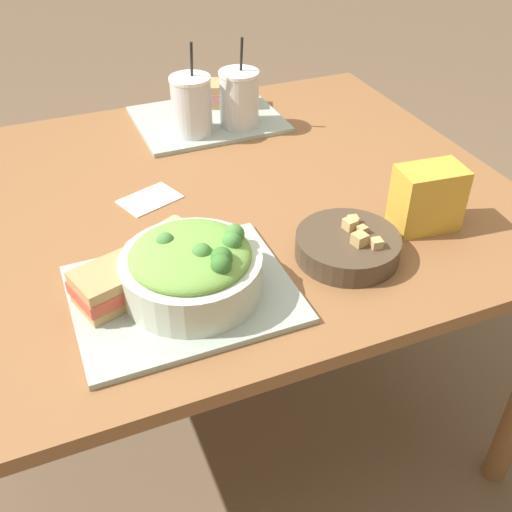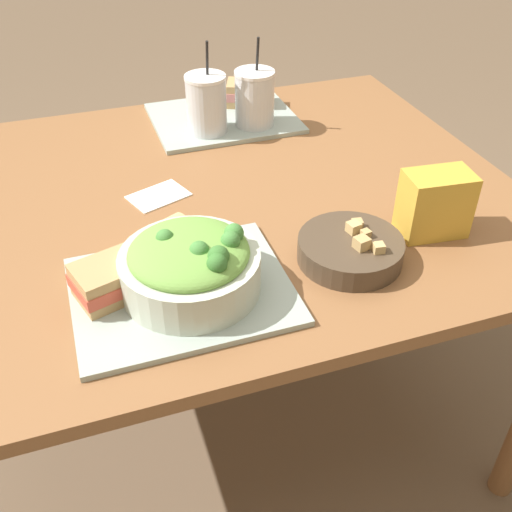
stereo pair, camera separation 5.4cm
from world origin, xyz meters
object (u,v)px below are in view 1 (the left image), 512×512
at_px(salad_bowl, 192,267).
at_px(soup_bowl, 348,245).
at_px(baguette_near, 159,241).
at_px(drink_cup_red, 239,100).
at_px(drink_cup_dark, 192,107).
at_px(chip_bag, 427,198).
at_px(sandwich_near, 110,286).
at_px(napkin_folded, 150,199).
at_px(sandwich_far, 230,93).

distance_m(salad_bowl, soup_bowl, 0.31).
bearing_deg(soup_bowl, baguette_near, 159.24).
bearing_deg(soup_bowl, drink_cup_red, 88.70).
xyz_separation_m(drink_cup_dark, chip_bag, (0.31, -0.58, -0.02)).
bearing_deg(drink_cup_dark, sandwich_near, -119.75).
relative_size(drink_cup_dark, chip_bag, 1.69).
xyz_separation_m(baguette_near, drink_cup_dark, (0.22, 0.48, 0.04)).
distance_m(soup_bowl, napkin_folded, 0.46).
distance_m(sandwich_far, napkin_folded, 0.53).
bearing_deg(sandwich_far, baguette_near, -99.62).
bearing_deg(baguette_near, chip_bag, -126.78).
bearing_deg(chip_bag, sandwich_near, -173.84).
relative_size(sandwich_far, chip_bag, 1.00).
height_order(drink_cup_dark, chip_bag, drink_cup_dark).
distance_m(salad_bowl, chip_bag, 0.51).
height_order(baguette_near, napkin_folded, baguette_near).
distance_m(salad_bowl, napkin_folded, 0.35).
xyz_separation_m(sandwich_near, chip_bag, (0.65, 0.00, 0.02)).
relative_size(salad_bowl, chip_bag, 1.77).
bearing_deg(salad_bowl, napkin_folded, 88.78).
distance_m(baguette_near, chip_bag, 0.54).
bearing_deg(chip_bag, napkin_folded, 153.63).
xyz_separation_m(baguette_near, sandwich_far, (0.37, 0.62, 0.00)).
distance_m(sandwich_far, chip_bag, 0.73).
bearing_deg(chip_bag, sandwich_far, 108.37).
bearing_deg(soup_bowl, sandwich_far, 87.12).
bearing_deg(napkin_folded, baguette_near, -98.90).
distance_m(sandwich_far, drink_cup_red, 0.15).
height_order(sandwich_far, drink_cup_red, drink_cup_red).
distance_m(salad_bowl, sandwich_far, 0.83).
relative_size(soup_bowl, chip_bag, 1.44).
distance_m(sandwich_near, drink_cup_dark, 0.67).
bearing_deg(drink_cup_red, chip_bag, -72.38).
bearing_deg(sandwich_near, salad_bowl, -28.75).
bearing_deg(salad_bowl, soup_bowl, -0.05).
bearing_deg(drink_cup_dark, napkin_folded, -125.17).
bearing_deg(sandwich_far, drink_cup_dark, -116.69).
bearing_deg(sandwich_near, soup_bowl, -20.89).
bearing_deg(sandwich_far, drink_cup_red, -78.31).
xyz_separation_m(chip_bag, napkin_folded, (-0.50, 0.31, -0.07)).
distance_m(soup_bowl, chip_bag, 0.20).
xyz_separation_m(salad_bowl, drink_cup_dark, (0.19, 0.61, 0.02)).
distance_m(soup_bowl, sandwich_near, 0.45).
bearing_deg(drink_cup_red, salad_bowl, -117.93).
bearing_deg(baguette_near, soup_bowl, -137.46).
height_order(sandwich_near, chip_bag, chip_bag).
bearing_deg(baguette_near, drink_cup_red, -62.68).
xyz_separation_m(sandwich_far, drink_cup_dark, (-0.15, -0.14, 0.04)).
relative_size(sandwich_far, drink_cup_red, 0.60).
relative_size(sandwich_near, chip_bag, 0.99).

